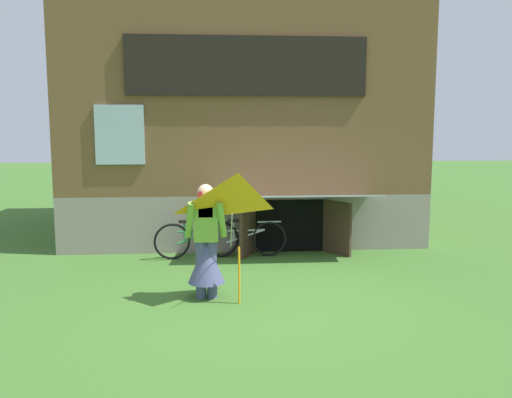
# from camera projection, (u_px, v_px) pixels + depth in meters

# --- Properties ---
(ground_plane) EXTENTS (60.00, 60.00, 0.00)m
(ground_plane) POSITION_uv_depth(u_px,v_px,m) (260.00, 301.00, 7.52)
(ground_plane) COLOR #3D6B28
(log_house) EXTENTS (7.27, 6.54, 5.01)m
(log_house) POSITION_uv_depth(u_px,v_px,m) (240.00, 123.00, 12.82)
(log_house) COLOR gray
(log_house) RESTS_ON ground_plane
(person) EXTENTS (0.61, 0.52, 1.63)m
(person) POSITION_uv_depth(u_px,v_px,m) (206.00, 251.00, 7.58)
(person) COLOR #474C75
(person) RESTS_ON ground_plane
(kite) EXTENTS (1.19, 1.18, 1.70)m
(kite) POSITION_uv_depth(u_px,v_px,m) (238.00, 210.00, 6.94)
(kite) COLOR orange
(kite) RESTS_ON ground_plane
(bicycle_silver) EXTENTS (1.56, 0.09, 0.71)m
(bicycle_silver) POSITION_uv_depth(u_px,v_px,m) (245.00, 238.00, 10.06)
(bicycle_silver) COLOR black
(bicycle_silver) RESTS_ON ground_plane
(bicycle_green) EXTENTS (1.57, 0.31, 0.72)m
(bicycle_green) POSITION_uv_depth(u_px,v_px,m) (197.00, 239.00, 9.95)
(bicycle_green) COLOR black
(bicycle_green) RESTS_ON ground_plane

